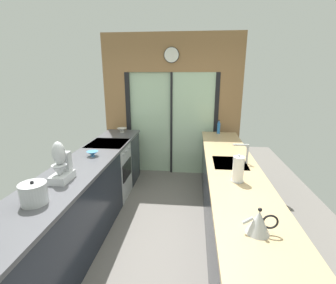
# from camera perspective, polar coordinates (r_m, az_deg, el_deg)

# --- Properties ---
(ground_plane) EXTENTS (5.04, 7.60, 0.02)m
(ground_plane) POSITION_cam_1_polar(r_m,az_deg,el_deg) (3.59, -1.96, -18.04)
(ground_plane) COLOR slate
(back_wall_unit) EXTENTS (2.64, 0.12, 2.70)m
(back_wall_unit) POSITION_cam_1_polar(r_m,az_deg,el_deg) (4.79, 0.85, 10.23)
(back_wall_unit) COLOR olive
(back_wall_unit) RESTS_ON ground_plane
(left_counter_run) EXTENTS (0.62, 3.80, 0.92)m
(left_counter_run) POSITION_cam_1_polar(r_m,az_deg,el_deg) (3.20, -20.11, -13.64)
(left_counter_run) COLOR #1E232D
(left_counter_run) RESTS_ON ground_plane
(right_counter_run) EXTENTS (0.62, 3.80, 0.92)m
(right_counter_run) POSITION_cam_1_polar(r_m,az_deg,el_deg) (3.10, 14.60, -14.26)
(right_counter_run) COLOR #1E232D
(right_counter_run) RESTS_ON ground_plane
(sink_faucet) EXTENTS (0.19, 0.02, 0.24)m
(sink_faucet) POSITION_cam_1_polar(r_m,az_deg,el_deg) (3.10, 17.40, -1.89)
(sink_faucet) COLOR #B7BABC
(sink_faucet) RESTS_ON right_counter_run
(oven_range) EXTENTS (0.60, 0.60, 0.92)m
(oven_range) POSITION_cam_1_polar(r_m,az_deg,el_deg) (4.14, -13.41, -6.42)
(oven_range) COLOR #B7BABC
(oven_range) RESTS_ON ground_plane
(mixing_bowl_near) EXTENTS (0.15, 0.15, 0.07)m
(mixing_bowl_near) POSITION_cam_1_polar(r_m,az_deg,el_deg) (3.40, -17.11, -2.57)
(mixing_bowl_near) COLOR teal
(mixing_bowl_near) RESTS_ON left_counter_run
(mixing_bowl_far) EXTENTS (0.18, 0.18, 0.08)m
(mixing_bowl_far) POSITION_cam_1_polar(r_m,az_deg,el_deg) (4.65, -10.64, 2.77)
(mixing_bowl_far) COLOR silver
(mixing_bowl_far) RESTS_ON left_counter_run
(stand_mixer) EXTENTS (0.17, 0.27, 0.42)m
(stand_mixer) POSITION_cam_1_polar(r_m,az_deg,el_deg) (2.71, -23.59, -5.12)
(stand_mixer) COLOR #B7BABC
(stand_mixer) RESTS_ON left_counter_run
(stock_pot) EXTENTS (0.22, 0.22, 0.21)m
(stock_pot) POSITION_cam_1_polar(r_m,az_deg,el_deg) (2.39, -28.74, -10.43)
(stock_pot) COLOR #B7BABC
(stock_pot) RESTS_ON left_counter_run
(kettle) EXTENTS (0.24, 0.16, 0.20)m
(kettle) POSITION_cam_1_polar(r_m,az_deg,el_deg) (1.87, 20.37, -17.06)
(kettle) COLOR #B7BABC
(kettle) RESTS_ON right_counter_run
(soap_bottle) EXTENTS (0.05, 0.05, 0.25)m
(soap_bottle) POSITION_cam_1_polar(r_m,az_deg,el_deg) (4.56, 11.69, 3.25)
(soap_bottle) COLOR #286BB7
(soap_bottle) RESTS_ON right_counter_run
(paper_towel_roll) EXTENTS (0.13, 0.13, 0.29)m
(paper_towel_roll) POSITION_cam_1_polar(r_m,az_deg,el_deg) (2.58, 15.97, -6.12)
(paper_towel_roll) COLOR #B7BABC
(paper_towel_roll) RESTS_ON right_counter_run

